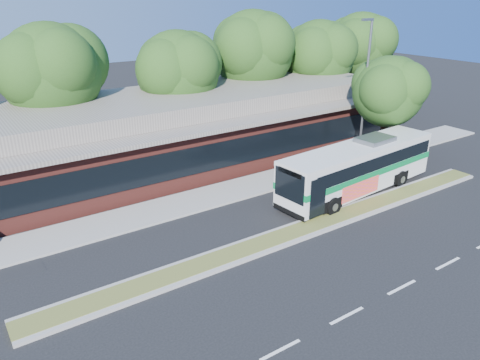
% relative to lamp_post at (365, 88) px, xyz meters
% --- Properties ---
extents(ground, '(120.00, 120.00, 0.00)m').
position_rel_lamp_post_xyz_m(ground, '(-9.56, -6.00, -4.90)').
color(ground, black).
rests_on(ground, ground).
extents(median_strip, '(26.00, 1.10, 0.15)m').
position_rel_lamp_post_xyz_m(median_strip, '(-9.56, -5.40, -4.83)').
color(median_strip, '#575D27').
rests_on(median_strip, ground).
extents(sidewalk, '(44.00, 2.60, 0.12)m').
position_rel_lamp_post_xyz_m(sidewalk, '(-9.56, 0.40, -4.84)').
color(sidewalk, gray).
rests_on(sidewalk, ground).
extents(plaza_building, '(33.20, 11.20, 4.45)m').
position_rel_lamp_post_xyz_m(plaza_building, '(-9.56, 6.99, -2.77)').
color(plaza_building, maroon).
rests_on(plaza_building, ground).
extents(lamp_post, '(0.93, 0.18, 9.07)m').
position_rel_lamp_post_xyz_m(lamp_post, '(0.00, 0.00, 0.00)').
color(lamp_post, slate).
rests_on(lamp_post, ground).
extents(tree_bg_b, '(6.69, 6.00, 9.00)m').
position_rel_lamp_post_xyz_m(tree_bg_b, '(-16.13, 10.14, 1.24)').
color(tree_bg_b, black).
rests_on(tree_bg_b, ground).
extents(tree_bg_c, '(6.24, 5.60, 8.26)m').
position_rel_lamp_post_xyz_m(tree_bg_c, '(-8.16, 9.13, 0.69)').
color(tree_bg_c, black).
rests_on(tree_bg_c, ground).
extents(tree_bg_d, '(6.91, 6.20, 9.37)m').
position_rel_lamp_post_xyz_m(tree_bg_d, '(-1.12, 10.15, 1.52)').
color(tree_bg_d, black).
rests_on(tree_bg_d, ground).
extents(tree_bg_e, '(6.47, 5.80, 8.50)m').
position_rel_lamp_post_xyz_m(tree_bg_e, '(4.85, 9.14, 0.84)').
color(tree_bg_e, black).
rests_on(tree_bg_e, ground).
extents(tree_bg_f, '(6.69, 6.00, 8.92)m').
position_rel_lamp_post_xyz_m(tree_bg_f, '(10.87, 10.14, 1.16)').
color(tree_bg_f, black).
rests_on(tree_bg_f, ground).
extents(transit_bus, '(10.81, 3.15, 3.00)m').
position_rel_lamp_post_xyz_m(transit_bus, '(-4.08, -3.60, -3.24)').
color(transit_bus, silver).
rests_on(transit_bus, ground).
extents(sidewalk_tree, '(5.04, 4.52, 6.86)m').
position_rel_lamp_post_xyz_m(sidewalk_tree, '(1.76, -0.59, -0.20)').
color(sidewalk_tree, black).
rests_on(sidewalk_tree, ground).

